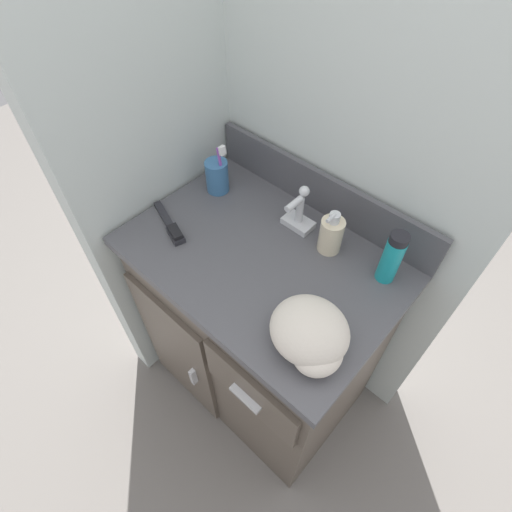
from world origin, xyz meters
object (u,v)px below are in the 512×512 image
toothbrush_cup (217,176)px  shaving_cream_can (392,258)px  hairbrush (172,227)px  hand_towel (311,335)px  soap_dispenser (331,234)px

toothbrush_cup → shaving_cream_can: toothbrush_cup is taller
shaving_cream_can → hairbrush: size_ratio=0.85×
hairbrush → toothbrush_cup: bearing=115.8°
shaving_cream_can → hand_towel: shaving_cream_can is taller
toothbrush_cup → hairbrush: (0.03, -0.21, -0.04)m
hand_towel → hairbrush: bearing=177.1°
toothbrush_cup → hand_towel: (0.55, -0.24, 0.00)m
toothbrush_cup → soap_dispenser: (0.40, 0.03, 0.00)m
hairbrush → hand_towel: 0.52m
toothbrush_cup → hand_towel: bearing=-23.7°
hand_towel → shaving_cream_can: bearing=85.6°
toothbrush_cup → hand_towel: toothbrush_cup is taller
soap_dispenser → hairbrush: (-0.38, -0.25, -0.05)m
hairbrush → hand_towel: size_ratio=1.01×
shaving_cream_can → hand_towel: bearing=-94.4°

